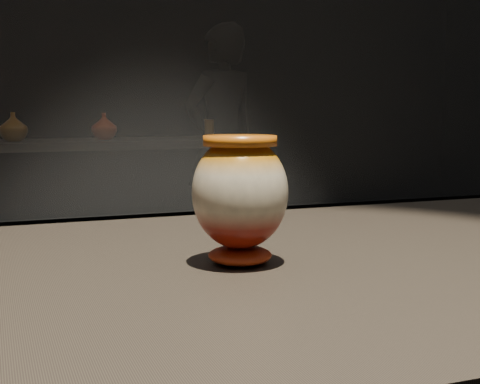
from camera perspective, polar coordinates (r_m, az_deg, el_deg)
name	(u,v)px	position (r m, az deg, el deg)	size (l,w,h in m)	color
main_vase	(240,194)	(0.85, 0.00, -0.20)	(0.15, 0.15, 0.16)	maroon
back_shelf	(99,182)	(4.27, -11.95, 0.85)	(2.00, 0.60, 0.90)	black
back_vase_left	(13,127)	(4.16, -18.78, 5.29)	(0.16, 0.16, 0.17)	#9B6016
back_vase_mid	(104,126)	(4.25, -11.52, 5.52)	(0.16, 0.16, 0.16)	maroon
back_vase_right	(209,129)	(4.38, -2.64, 5.42)	(0.06, 0.06, 0.12)	#9B6016
visitor	(221,141)	(4.92, -1.61, 4.36)	(0.62, 0.41, 1.70)	black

